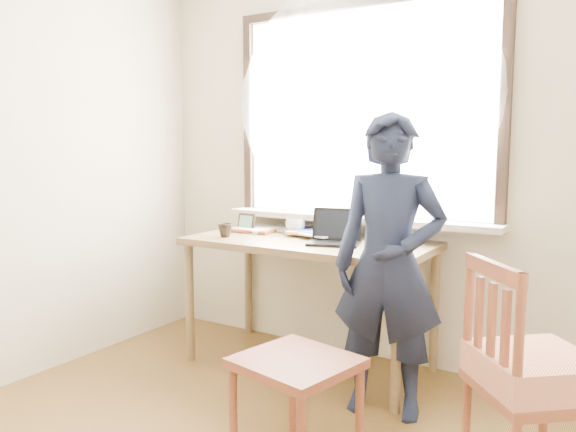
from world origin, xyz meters
The scene contains 13 objects.
room_shell centered at (-0.02, 0.20, 1.64)m, with size 3.52×4.02×2.61m.
desk centered at (-0.39, 1.63, 0.73)m, with size 1.52×0.76×0.82m.
laptop centered at (-0.19, 1.59, 0.86)m, with size 0.36×0.32×0.21m.
mug_white centered at (-0.58, 1.79, 0.87)m, with size 0.13×0.13×0.10m, color white.
mug_dark centered at (-0.90, 1.43, 0.86)m, with size 0.09×0.09×0.09m, color black.
mouse centered at (0.11, 1.53, 0.83)m, with size 0.10×0.07×0.04m, color black.
desk_clutter centered at (-0.59, 1.82, 0.83)m, with size 0.84×0.56×0.04m.
book_a centered at (-0.80, 1.89, 0.83)m, with size 0.20×0.27×0.03m, color white.
book_b centered at (0.05, 1.92, 0.82)m, with size 0.16×0.22×0.02m, color white.
picture_frame centered at (-0.94, 1.73, 0.87)m, with size 0.14×0.02×0.11m.
work_chair centered at (0.12, 0.63, 0.40)m, with size 0.55×0.53×0.48m.
side_chair centered at (1.02, 0.93, 0.50)m, with size 0.61×0.61×0.95m.
person centered at (0.27, 1.30, 0.78)m, with size 0.57×0.37×1.57m, color black.
Camera 1 is at (1.32, -1.38, 1.39)m, focal length 35.00 mm.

